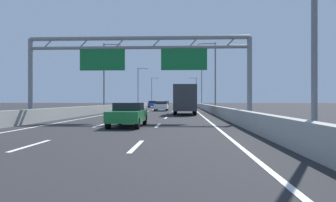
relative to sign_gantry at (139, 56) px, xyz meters
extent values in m
plane|color=#262628|center=(-0.08, 74.22, -4.83)|extent=(260.00, 260.00, 0.00)
cube|color=white|center=(-1.88, -13.28, -4.82)|extent=(0.16, 3.00, 0.01)
cube|color=white|center=(-1.88, -4.28, -4.82)|extent=(0.16, 3.00, 0.01)
cube|color=white|center=(-1.88, 4.72, -4.82)|extent=(0.16, 3.00, 0.01)
cube|color=white|center=(-1.88, 13.72, -4.82)|extent=(0.16, 3.00, 0.01)
cube|color=white|center=(-1.88, 22.72, -4.82)|extent=(0.16, 3.00, 0.01)
cube|color=white|center=(-1.88, 31.72, -4.82)|extent=(0.16, 3.00, 0.01)
cube|color=white|center=(-1.88, 40.72, -4.82)|extent=(0.16, 3.00, 0.01)
cube|color=white|center=(-1.88, 49.72, -4.82)|extent=(0.16, 3.00, 0.01)
cube|color=white|center=(-1.88, 58.72, -4.82)|extent=(0.16, 3.00, 0.01)
cube|color=white|center=(-1.88, 67.72, -4.82)|extent=(0.16, 3.00, 0.01)
cube|color=white|center=(-1.88, 76.72, -4.82)|extent=(0.16, 3.00, 0.01)
cube|color=white|center=(-1.88, 85.72, -4.82)|extent=(0.16, 3.00, 0.01)
cube|color=white|center=(-1.88, 94.72, -4.82)|extent=(0.16, 3.00, 0.01)
cube|color=white|center=(-1.88, 103.72, -4.82)|extent=(0.16, 3.00, 0.01)
cube|color=white|center=(-1.88, 112.72, -4.82)|extent=(0.16, 3.00, 0.01)
cube|color=white|center=(-1.88, 121.72, -4.82)|extent=(0.16, 3.00, 0.01)
cube|color=white|center=(-1.88, 130.72, -4.82)|extent=(0.16, 3.00, 0.01)
cube|color=white|center=(1.72, -13.28, -4.82)|extent=(0.16, 3.00, 0.01)
cube|color=white|center=(1.72, -4.28, -4.82)|extent=(0.16, 3.00, 0.01)
cube|color=white|center=(1.72, 4.72, -4.82)|extent=(0.16, 3.00, 0.01)
cube|color=white|center=(1.72, 13.72, -4.82)|extent=(0.16, 3.00, 0.01)
cube|color=white|center=(1.72, 22.72, -4.82)|extent=(0.16, 3.00, 0.01)
cube|color=white|center=(1.72, 31.72, -4.82)|extent=(0.16, 3.00, 0.01)
cube|color=white|center=(1.72, 40.72, -4.82)|extent=(0.16, 3.00, 0.01)
cube|color=white|center=(1.72, 49.72, -4.82)|extent=(0.16, 3.00, 0.01)
cube|color=white|center=(1.72, 58.72, -4.82)|extent=(0.16, 3.00, 0.01)
cube|color=white|center=(1.72, 67.72, -4.82)|extent=(0.16, 3.00, 0.01)
cube|color=white|center=(1.72, 76.72, -4.82)|extent=(0.16, 3.00, 0.01)
cube|color=white|center=(1.72, 85.72, -4.82)|extent=(0.16, 3.00, 0.01)
cube|color=white|center=(1.72, 94.72, -4.82)|extent=(0.16, 3.00, 0.01)
cube|color=white|center=(1.72, 103.72, -4.82)|extent=(0.16, 3.00, 0.01)
cube|color=white|center=(1.72, 112.72, -4.82)|extent=(0.16, 3.00, 0.01)
cube|color=white|center=(1.72, 121.72, -4.82)|extent=(0.16, 3.00, 0.01)
cube|color=white|center=(1.72, 130.72, -4.82)|extent=(0.16, 3.00, 0.01)
cube|color=white|center=(-5.33, 62.22, -4.82)|extent=(0.16, 176.00, 0.01)
cube|color=white|center=(5.17, 62.22, -4.82)|extent=(0.16, 176.00, 0.01)
cube|color=#9E9E99|center=(-6.98, 84.22, -4.36)|extent=(0.45, 220.00, 0.95)
cube|color=#9E9E99|center=(6.82, 84.22, -4.36)|extent=(0.45, 220.00, 0.95)
cylinder|color=gray|center=(-8.29, 0.00, -1.73)|extent=(0.36, 0.36, 6.20)
cylinder|color=gray|center=(8.13, 0.00, -1.73)|extent=(0.36, 0.36, 6.20)
cylinder|color=gray|center=(-0.08, 0.00, 1.37)|extent=(16.41, 0.32, 0.32)
cylinder|color=gray|center=(-0.08, 0.00, 0.67)|extent=(16.41, 0.26, 0.26)
cylinder|color=gray|center=(-6.92, 0.00, 1.02)|extent=(0.74, 0.10, 0.74)
cylinder|color=gray|center=(-4.18, 0.00, 1.02)|extent=(0.74, 0.10, 0.74)
cylinder|color=gray|center=(-1.45, 0.00, 1.02)|extent=(0.74, 0.10, 0.74)
cylinder|color=gray|center=(1.29, 0.00, 1.02)|extent=(0.74, 0.10, 0.74)
cylinder|color=gray|center=(4.02, 0.00, 1.02)|extent=(0.74, 0.10, 0.74)
cylinder|color=gray|center=(6.76, 0.00, 1.02)|extent=(0.74, 0.10, 0.74)
cube|color=#146B33|center=(-2.78, 0.00, -0.23)|extent=(3.40, 0.12, 1.60)
cube|color=#146B33|center=(3.32, 0.00, -0.23)|extent=(3.40, 0.12, 1.60)
cylinder|color=slate|center=(7.62, -13.11, -0.08)|extent=(0.20, 0.20, 9.50)
cylinder|color=slate|center=(-7.78, 20.62, -0.08)|extent=(0.20, 0.20, 9.50)
cylinder|color=slate|center=(-6.68, 20.62, 4.52)|extent=(2.20, 0.12, 0.12)
cube|color=#F2EAC6|center=(-5.58, 20.62, 4.42)|extent=(0.56, 0.28, 0.20)
cylinder|color=slate|center=(7.62, 20.62, -0.08)|extent=(0.20, 0.20, 9.50)
cylinder|color=slate|center=(6.52, 20.62, 4.52)|extent=(2.20, 0.12, 0.12)
cube|color=#F2EAC6|center=(5.42, 20.62, 4.42)|extent=(0.56, 0.28, 0.20)
cylinder|color=slate|center=(-7.78, 54.34, -0.08)|extent=(0.20, 0.20, 9.50)
cylinder|color=slate|center=(-6.68, 54.34, 4.52)|extent=(2.20, 0.12, 0.12)
cube|color=#F2EAC6|center=(-5.58, 54.34, 4.42)|extent=(0.56, 0.28, 0.20)
cylinder|color=slate|center=(7.62, 54.34, -0.08)|extent=(0.20, 0.20, 9.50)
cylinder|color=slate|center=(6.52, 54.34, 4.52)|extent=(2.20, 0.12, 0.12)
cube|color=#F2EAC6|center=(5.42, 54.34, 4.42)|extent=(0.56, 0.28, 0.20)
cylinder|color=slate|center=(-7.78, 88.07, -0.08)|extent=(0.20, 0.20, 9.50)
cylinder|color=slate|center=(-6.68, 88.07, 4.52)|extent=(2.20, 0.12, 0.12)
cube|color=#F2EAC6|center=(-5.58, 88.07, 4.42)|extent=(0.56, 0.28, 0.20)
cylinder|color=slate|center=(7.62, 88.07, -0.08)|extent=(0.20, 0.20, 9.50)
cylinder|color=slate|center=(6.52, 88.07, 4.52)|extent=(2.20, 0.12, 0.12)
cube|color=#F2EAC6|center=(5.42, 88.07, 4.42)|extent=(0.56, 0.28, 0.20)
cube|color=silver|center=(-0.06, 24.81, -4.18)|extent=(1.89, 4.70, 0.66)
cube|color=black|center=(-0.06, 25.09, -3.62)|extent=(1.66, 2.02, 0.47)
cylinder|color=black|center=(-0.89, 26.61, -4.51)|extent=(0.22, 0.64, 0.64)
cylinder|color=black|center=(0.77, 26.61, -4.51)|extent=(0.22, 0.64, 0.64)
cylinder|color=black|center=(-0.89, 23.02, -4.51)|extent=(0.22, 0.64, 0.64)
cylinder|color=black|center=(0.77, 23.02, -4.51)|extent=(0.22, 0.64, 0.64)
cube|color=black|center=(3.66, 96.65, -4.19)|extent=(1.78, 4.52, 0.65)
cube|color=black|center=(3.66, 96.88, -3.63)|extent=(1.57, 1.88, 0.46)
cylinder|color=black|center=(2.88, 98.36, -4.51)|extent=(0.22, 0.64, 0.64)
cylinder|color=black|center=(4.44, 98.36, -4.51)|extent=(0.22, 0.64, 0.64)
cylinder|color=black|center=(2.88, 94.94, -4.51)|extent=(0.22, 0.64, 0.64)
cylinder|color=black|center=(4.44, 94.94, -4.51)|extent=(0.22, 0.64, 0.64)
cube|color=#1E7A38|center=(0.03, -5.12, -4.20)|extent=(1.80, 4.41, 0.62)
cube|color=black|center=(0.03, -4.82, -3.65)|extent=(1.59, 1.83, 0.47)
cylinder|color=black|center=(-0.77, -3.46, -4.51)|extent=(0.22, 0.64, 0.64)
cylinder|color=black|center=(0.82, -3.46, -4.51)|extent=(0.22, 0.64, 0.64)
cylinder|color=black|center=(-0.77, -6.77, -4.51)|extent=(0.22, 0.64, 0.64)
cylinder|color=black|center=(0.82, -6.77, -4.51)|extent=(0.22, 0.64, 0.64)
cube|color=orange|center=(-3.81, 114.18, -4.21)|extent=(1.78, 4.29, 0.61)
cube|color=black|center=(-3.81, 113.74, -3.65)|extent=(1.56, 1.88, 0.51)
cylinder|color=black|center=(-4.59, 115.77, -4.51)|extent=(0.22, 0.64, 0.64)
cylinder|color=black|center=(-3.03, 115.77, -4.51)|extent=(0.22, 0.64, 0.64)
cylinder|color=black|center=(-4.59, 112.58, -4.51)|extent=(0.22, 0.64, 0.64)
cylinder|color=black|center=(-3.03, 112.58, -4.51)|extent=(0.22, 0.64, 0.64)
cube|color=#2347AD|center=(-3.75, 49.02, -4.15)|extent=(1.78, 4.13, 0.72)
cube|color=black|center=(-3.75, 48.67, -3.56)|extent=(1.57, 1.70, 0.46)
cylinder|color=black|center=(-4.53, 50.53, -4.51)|extent=(0.22, 0.64, 0.64)
cylinder|color=black|center=(-2.97, 50.53, -4.51)|extent=(0.22, 0.64, 0.64)
cylinder|color=black|center=(-4.53, 47.50, -4.51)|extent=(0.22, 0.64, 0.64)
cylinder|color=black|center=(-2.97, 47.50, -4.51)|extent=(0.22, 0.64, 0.64)
cube|color=#194799|center=(3.44, 15.11, -3.45)|extent=(2.41, 2.17, 1.80)
cube|color=#333338|center=(3.44, 11.13, -2.98)|extent=(2.41, 5.38, 2.73)
cylinder|color=black|center=(2.37, 15.29, -4.35)|extent=(0.28, 0.96, 0.96)
cylinder|color=black|center=(4.50, 15.29, -4.35)|extent=(0.28, 0.96, 0.96)
cylinder|color=black|center=(2.37, 9.84, -4.35)|extent=(0.28, 0.96, 0.96)
cylinder|color=black|center=(4.50, 9.84, -4.35)|extent=(0.28, 0.96, 0.96)
camera|label=1|loc=(3.30, -24.08, -3.30)|focal=34.80mm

